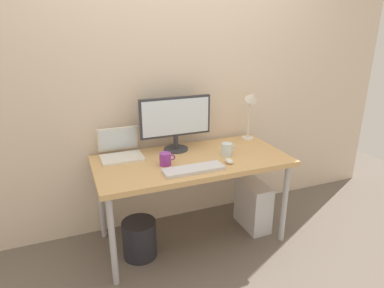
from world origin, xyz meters
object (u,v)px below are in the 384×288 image
at_px(monitor, 176,120).
at_px(glass_cup, 227,149).
at_px(desk, 192,166).
at_px(wastebasket, 140,239).
at_px(desk_lamp, 251,104).
at_px(keyboard, 194,169).
at_px(mouse, 229,161).
at_px(laptop, 120,150).
at_px(computer_tower, 253,205).
at_px(coffee_mug, 166,159).

xyz_separation_m(monitor, glass_cup, (0.34, -0.26, -0.21)).
bearing_deg(desk, monitor, 103.00).
xyz_separation_m(desk, wastebasket, (-0.46, -0.06, -0.52)).
distance_m(desk, monitor, 0.39).
xyz_separation_m(glass_cup, wastebasket, (-0.74, -0.03, -0.63)).
xyz_separation_m(desk_lamp, glass_cup, (-0.36, -0.26, -0.28)).
xyz_separation_m(keyboard, mouse, (0.30, 0.03, 0.01)).
xyz_separation_m(monitor, wastebasket, (-0.41, -0.29, -0.83)).
bearing_deg(desk, mouse, -39.74).
bearing_deg(glass_cup, laptop, 160.45).
height_order(glass_cup, computer_tower, glass_cup).
bearing_deg(desk_lamp, wastebasket, -165.42).
height_order(laptop, coffee_mug, laptop).
relative_size(laptop, computer_tower, 0.76).
bearing_deg(mouse, laptop, 149.42).
bearing_deg(coffee_mug, glass_cup, 1.28).
distance_m(mouse, coffee_mug, 0.48).
height_order(desk, computer_tower, desk).
height_order(glass_cup, wastebasket, glass_cup).
relative_size(monitor, keyboard, 1.35).
height_order(mouse, glass_cup, glass_cup).
xyz_separation_m(computer_tower, wastebasket, (-1.03, -0.03, -0.06)).
bearing_deg(laptop, glass_cup, -19.55).
distance_m(coffee_mug, wastebasket, 0.67).
height_order(desk_lamp, coffee_mug, desk_lamp).
bearing_deg(keyboard, glass_cup, 27.09).
relative_size(desk, desk_lamp, 3.25).
height_order(coffee_mug, wastebasket, coffee_mug).
bearing_deg(wastebasket, desk, 7.55).
xyz_separation_m(laptop, mouse, (0.73, -0.43, -0.04)).
xyz_separation_m(mouse, coffee_mug, (-0.45, 0.14, 0.03)).
bearing_deg(coffee_mug, desk, 11.53).
height_order(keyboard, coffee_mug, coffee_mug).
xyz_separation_m(laptop, wastebasket, (0.05, -0.31, -0.63)).
relative_size(desk_lamp, mouse, 5.11).
relative_size(glass_cup, computer_tower, 0.29).
relative_size(monitor, coffee_mug, 4.90).
bearing_deg(keyboard, wastebasket, 157.75).
relative_size(desk, laptop, 4.68).
bearing_deg(keyboard, mouse, 6.00).
xyz_separation_m(monitor, laptop, (-0.46, 0.02, -0.20)).
relative_size(monitor, laptop, 1.85).
bearing_deg(desk, computer_tower, -2.81).
xyz_separation_m(desk, keyboard, (-0.07, -0.22, 0.07)).
distance_m(laptop, glass_cup, 0.84).
distance_m(glass_cup, computer_tower, 0.63).
relative_size(monitor, desk_lamp, 1.29).
bearing_deg(desk, laptop, 154.15).
xyz_separation_m(keyboard, coffee_mug, (-0.15, 0.17, 0.04)).
bearing_deg(laptop, computer_tower, -14.28).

